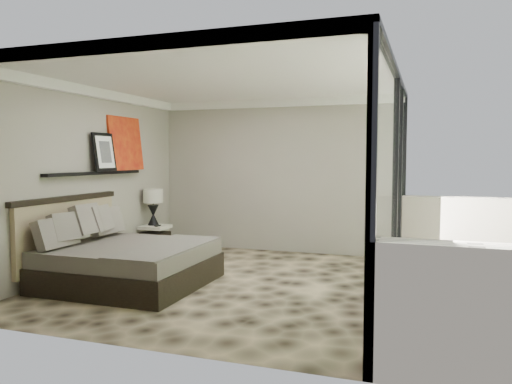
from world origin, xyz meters
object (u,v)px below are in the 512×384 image
(bed, at_px, (123,260))
(lounger, at_px, (446,292))
(nightstand, at_px, (155,241))
(table_lamp, at_px, (153,202))

(bed, distance_m, lounger, 4.17)
(bed, bearing_deg, nightstand, 108.91)
(table_lamp, bearing_deg, lounger, -20.73)
(bed, height_order, lounger, bed)
(table_lamp, bearing_deg, nightstand, -32.33)
(bed, height_order, nightstand, bed)
(bed, bearing_deg, lounger, 2.78)
(bed, relative_size, lounger, 1.15)
(nightstand, height_order, lounger, lounger)
(table_lamp, height_order, lounger, table_lamp)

